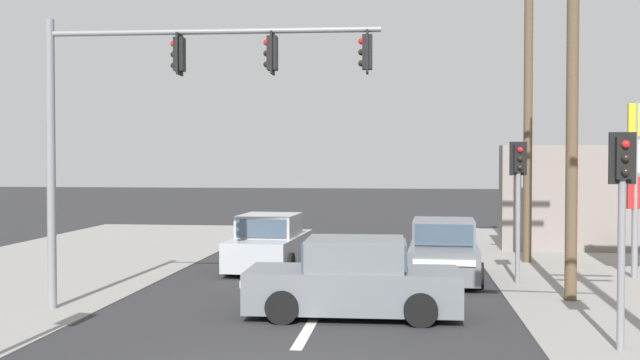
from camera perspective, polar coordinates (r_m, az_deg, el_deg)
The scene contains 10 objects.
lane_dash_mid at distance 13.67m, azimuth -1.11°, elevation -11.59°, with size 0.20×2.40×0.01m, color silver.
lane_dash_far at distance 18.54m, azimuth 0.99°, elevation -8.09°, with size 0.20×2.40×0.01m, color silver.
utility_pole_midground_right at distance 17.34m, azimuth 18.68°, elevation 7.17°, with size 1.80×0.26×9.19m.
utility_pole_background_right at distance 23.41m, azimuth 15.58°, elevation 6.73°, with size 1.80×0.26×10.00m.
traffic_signal_mast at distance 15.63m, azimuth -11.84°, elevation 6.08°, with size 6.89×0.56×6.00m.
pedestal_signal_right_kerb at distance 12.99m, azimuth 22.03°, elevation -1.64°, with size 0.44×0.30×3.56m.
pedestal_signal_far_median at distance 19.28m, azimuth 14.86°, elevation -0.56°, with size 0.44×0.31×3.56m.
sedan_oncoming_mid at distance 14.99m, azimuth 2.57°, elevation -7.70°, with size 4.27×1.96×1.56m.
sedan_oncoming_near at distance 21.43m, azimuth -3.85°, elevation -4.90°, with size 2.05×4.31×1.56m.
sedan_crossing_left at distance 19.78m, azimuth 9.40°, elevation -5.46°, with size 2.03×4.31×1.56m.
Camera 1 is at (1.79, -10.19, 3.12)m, focal length 42.00 mm.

